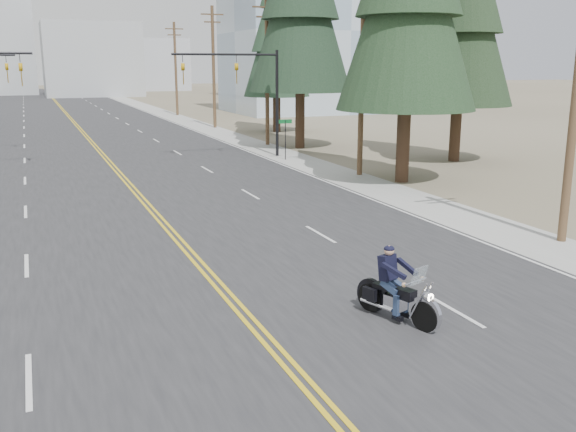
# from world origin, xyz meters

# --- Properties ---
(road) EXTENTS (20.00, 200.00, 0.01)m
(road) POSITION_xyz_m (0.00, 70.00, 0.01)
(road) COLOR #303033
(road) RESTS_ON ground
(sidewalk_right) EXTENTS (3.00, 200.00, 0.01)m
(sidewalk_right) POSITION_xyz_m (11.50, 70.00, 0.01)
(sidewalk_right) COLOR #A5A5A0
(sidewalk_right) RESTS_ON ground
(traffic_mast_right) EXTENTS (7.10, 0.26, 7.00)m
(traffic_mast_right) POSITION_xyz_m (8.98, 32.00, 4.94)
(traffic_mast_right) COLOR black
(traffic_mast_right) RESTS_ON ground
(street_sign) EXTENTS (0.90, 0.06, 2.62)m
(street_sign) POSITION_xyz_m (10.80, 30.00, 1.80)
(street_sign) COLOR black
(street_sign) RESTS_ON ground
(utility_pole_b) EXTENTS (2.20, 0.30, 11.50)m
(utility_pole_b) POSITION_xyz_m (12.50, 23.00, 5.98)
(utility_pole_b) COLOR brown
(utility_pole_b) RESTS_ON ground
(utility_pole_c) EXTENTS (2.20, 0.30, 11.00)m
(utility_pole_c) POSITION_xyz_m (12.50, 38.00, 5.73)
(utility_pole_c) COLOR brown
(utility_pole_c) RESTS_ON ground
(utility_pole_d) EXTENTS (2.20, 0.30, 11.50)m
(utility_pole_d) POSITION_xyz_m (12.50, 53.00, 5.98)
(utility_pole_d) COLOR brown
(utility_pole_d) RESTS_ON ground
(utility_pole_e) EXTENTS (2.20, 0.30, 11.00)m
(utility_pole_e) POSITION_xyz_m (12.50, 70.00, 5.73)
(utility_pole_e) COLOR brown
(utility_pole_e) RESTS_ON ground
(glass_building) EXTENTS (24.00, 16.00, 20.00)m
(glass_building) POSITION_xyz_m (32.00, 70.00, 10.00)
(glass_building) COLOR #9EB5CC
(glass_building) RESTS_ON ground
(haze_bldg_b) EXTENTS (18.00, 14.00, 14.00)m
(haze_bldg_b) POSITION_xyz_m (8.00, 125.00, 7.00)
(haze_bldg_b) COLOR #ADB2B7
(haze_bldg_b) RESTS_ON ground
(haze_bldg_c) EXTENTS (16.00, 12.00, 18.00)m
(haze_bldg_c) POSITION_xyz_m (40.00, 110.00, 9.00)
(haze_bldg_c) COLOR #B7BCC6
(haze_bldg_c) RESTS_ON ground
(haze_bldg_e) EXTENTS (14.00, 14.00, 12.00)m
(haze_bldg_e) POSITION_xyz_m (25.00, 150.00, 6.00)
(haze_bldg_e) COLOR #B7BCC6
(haze_bldg_e) RESTS_ON ground
(motorcyclist) EXTENTS (1.72, 2.55, 1.84)m
(motorcyclist) POSITION_xyz_m (3.33, 3.96, 0.92)
(motorcyclist) COLOR black
(motorcyclist) RESTS_ON ground
(conifer_far) EXTENTS (6.04, 6.04, 16.17)m
(conifer_far) POSITION_xyz_m (16.79, 47.20, 9.28)
(conifer_far) COLOR #382619
(conifer_far) RESTS_ON ground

